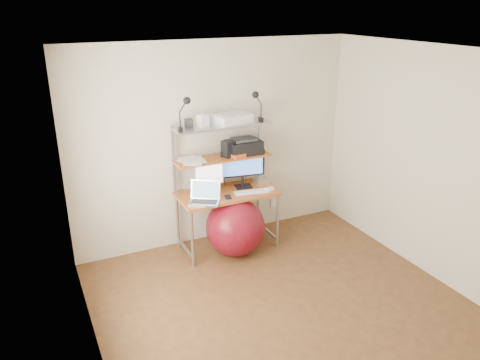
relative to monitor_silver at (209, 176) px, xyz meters
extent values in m
plane|color=brown|center=(0.19, -1.54, -0.95)|extent=(3.60, 3.60, 0.00)
plane|color=white|center=(0.19, -1.54, 1.55)|extent=(3.60, 3.60, 0.00)
plane|color=beige|center=(0.19, 0.26, 0.30)|extent=(3.60, 0.00, 3.60)
plane|color=beige|center=(0.19, -3.34, 0.30)|extent=(3.60, 0.00, 3.60)
plane|color=beige|center=(-1.61, -1.54, 0.30)|extent=(0.00, 3.60, 3.60)
plane|color=beige|center=(1.99, -1.54, 0.30)|extent=(0.00, 3.60, 3.60)
cube|color=#C06B25|center=(0.19, -0.10, -0.22)|extent=(1.20, 0.60, 0.03)
cylinder|color=#A9A9AD|center=(-0.37, -0.36, -0.59)|extent=(0.04, 0.04, 0.71)
cylinder|color=#A9A9AD|center=(-0.37, 0.16, -0.59)|extent=(0.04, 0.04, 0.71)
cylinder|color=#A9A9AD|center=(0.75, -0.36, -0.59)|extent=(0.04, 0.04, 0.71)
cylinder|color=#A9A9AD|center=(0.75, 0.16, -0.59)|extent=(0.04, 0.04, 0.71)
cube|color=#A9A9AD|center=(-0.38, 0.16, 0.20)|extent=(0.03, 0.04, 0.84)
cube|color=#A9A9AD|center=(0.76, 0.16, 0.20)|extent=(0.03, 0.04, 0.84)
cube|color=#C06B25|center=(0.19, 0.03, 0.19)|extent=(1.18, 0.34, 0.02)
cube|color=#A9A9AD|center=(0.19, 0.03, 0.59)|extent=(1.18, 0.34, 0.02)
cube|color=white|center=(1.04, 0.24, -0.65)|extent=(0.08, 0.01, 0.12)
cube|color=silver|center=(0.00, -0.02, -0.20)|extent=(0.18, 0.15, 0.01)
cylinder|color=silver|center=(0.00, 0.00, -0.15)|extent=(0.03, 0.03, 0.09)
cube|color=silver|center=(0.00, 0.00, 0.03)|extent=(0.35, 0.10, 0.27)
plane|color=white|center=(0.00, -0.01, 0.03)|extent=(0.31, 0.06, 0.32)
cube|color=black|center=(0.44, -0.04, -0.20)|extent=(0.22, 0.19, 0.01)
cylinder|color=black|center=(0.44, -0.02, -0.13)|extent=(0.03, 0.03, 0.12)
cube|color=black|center=(0.44, -0.02, 0.09)|extent=(0.55, 0.13, 0.33)
plane|color=#4378E6|center=(0.44, -0.03, 0.09)|extent=(0.49, 0.08, 0.50)
cube|color=silver|center=(-0.17, -0.28, -0.20)|extent=(0.42, 0.38, 0.02)
cube|color=#303033|center=(-0.17, -0.28, -0.19)|extent=(0.32, 0.28, 0.00)
cube|color=silver|center=(-0.11, -0.18, -0.08)|extent=(0.33, 0.24, 0.22)
plane|color=#72A6BF|center=(-0.11, -0.18, -0.08)|extent=(0.31, 0.23, 0.30)
cube|color=white|center=(0.46, -0.23, -0.20)|extent=(0.44, 0.20, 0.01)
cube|color=white|center=(0.69, -0.26, -0.19)|extent=(0.10, 0.07, 0.03)
cube|color=silver|center=(0.73, 0.01, -0.19)|extent=(0.21, 0.21, 0.04)
cube|color=black|center=(0.13, -0.25, -0.20)|extent=(0.10, 0.14, 0.01)
cube|color=black|center=(0.48, 0.03, 0.29)|extent=(0.41, 0.29, 0.17)
cube|color=#303033|center=(0.48, 0.03, 0.38)|extent=(0.28, 0.21, 0.03)
cube|color=black|center=(0.26, 0.00, 0.30)|extent=(0.16, 0.16, 0.20)
cube|color=#CC4B20|center=(0.35, -0.07, 0.22)|extent=(0.18, 0.14, 0.05)
cube|color=white|center=(0.33, 0.05, 0.65)|extent=(0.49, 0.37, 0.10)
cube|color=silver|center=(0.33, 0.05, 0.71)|extent=(0.41, 0.29, 0.02)
cube|color=white|center=(-0.05, 0.03, 0.67)|extent=(0.14, 0.13, 0.14)
cube|color=#303033|center=(-0.20, 0.08, 0.65)|extent=(0.10, 0.10, 0.09)
cube|color=black|center=(-0.35, -0.06, 0.63)|extent=(0.05, 0.06, 0.05)
cylinder|color=black|center=(-0.35, -0.06, 0.73)|extent=(0.01, 0.01, 0.17)
sphere|color=black|center=(-0.26, -0.07, 0.94)|extent=(0.08, 0.08, 0.08)
cube|color=black|center=(0.67, -0.04, 0.62)|extent=(0.05, 0.05, 0.05)
cylinder|color=black|center=(0.67, -0.04, 0.73)|extent=(0.01, 0.01, 0.16)
sphere|color=black|center=(0.59, -0.05, 0.93)|extent=(0.08, 0.08, 0.08)
sphere|color=maroon|center=(0.21, -0.30, -0.59)|extent=(0.71, 0.71, 0.71)
cube|color=white|center=(-0.22, 0.05, 0.20)|extent=(0.29, 0.33, 0.00)
cube|color=white|center=(-0.19, -0.02, 0.21)|extent=(0.33, 0.35, 0.00)
cube|color=white|center=(-0.19, 0.07, 0.21)|extent=(0.24, 0.30, 0.00)
cube|color=white|center=(-0.16, 0.01, 0.22)|extent=(0.24, 0.30, 0.00)
cube|color=white|center=(-0.21, 0.03, 0.22)|extent=(0.25, 0.31, 0.00)
camera|label=1|loc=(-1.93, -4.87, 1.95)|focal=35.00mm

